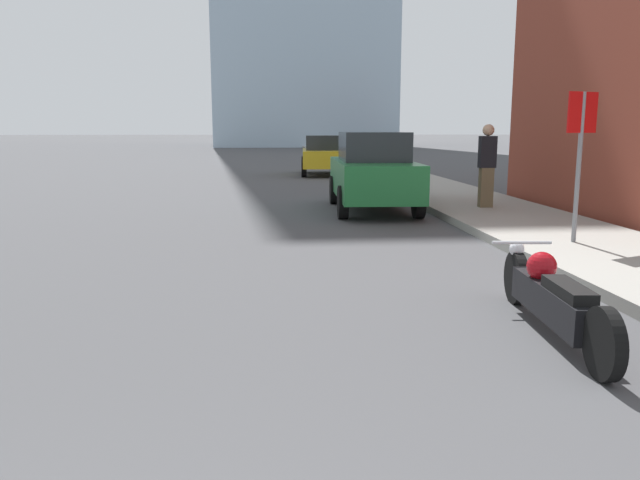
% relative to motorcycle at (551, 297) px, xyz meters
% --- Properties ---
extents(sidewalk, '(2.66, 240.00, 0.15)m').
position_rel_motorcycle_xyz_m(sidewalk, '(2.38, 35.26, -0.27)').
color(sidewalk, gray).
rests_on(sidewalk, ground_plane).
extents(motorcycle, '(0.62, 2.66, 0.71)m').
position_rel_motorcycle_xyz_m(motorcycle, '(0.00, 0.00, 0.00)').
color(motorcycle, black).
rests_on(motorcycle, ground_plane).
extents(parked_car_green, '(1.93, 4.39, 1.79)m').
position_rel_motorcycle_xyz_m(parked_car_green, '(-0.15, 8.85, 0.55)').
color(parked_car_green, '#1E6B33').
rests_on(parked_car_green, ground_plane).
extents(parked_car_yellow, '(2.05, 4.10, 1.60)m').
position_rel_motorcycle_xyz_m(parked_car_yellow, '(-0.21, 20.26, 0.47)').
color(parked_car_yellow, gold).
rests_on(parked_car_yellow, ground_plane).
extents(stop_sign, '(0.57, 0.26, 2.25)m').
position_rel_motorcycle_xyz_m(stop_sign, '(2.11, 3.75, 1.34)').
color(stop_sign, slate).
rests_on(stop_sign, sidewalk).
extents(pedestrian, '(0.36, 0.25, 1.81)m').
position_rel_motorcycle_xyz_m(pedestrian, '(2.25, 8.08, 0.75)').
color(pedestrian, brown).
rests_on(pedestrian, sidewalk).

